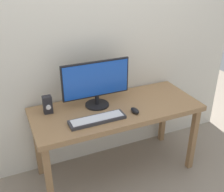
% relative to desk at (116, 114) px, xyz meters
% --- Properties ---
extents(ground_plane, '(6.00, 6.00, 0.00)m').
position_rel_desk_xyz_m(ground_plane, '(0.00, 0.00, -0.65)').
color(ground_plane, gray).
extents(wall_back, '(3.01, 0.04, 3.00)m').
position_rel_desk_xyz_m(wall_back, '(0.00, 0.35, 0.85)').
color(wall_back, silver).
rests_on(wall_back, ground_plane).
extents(desk, '(1.51, 0.63, 0.72)m').
position_rel_desk_xyz_m(desk, '(0.00, 0.00, 0.00)').
color(desk, '#936D47').
rests_on(desk, ground_plane).
extents(monitor, '(0.61, 0.21, 0.42)m').
position_rel_desk_xyz_m(monitor, '(-0.15, 0.11, 0.30)').
color(monitor, black).
rests_on(monitor, desk).
extents(keyboard_primary, '(0.47, 0.13, 0.03)m').
position_rel_desk_xyz_m(keyboard_primary, '(-0.24, -0.15, 0.09)').
color(keyboard_primary, '#333338').
rests_on(keyboard_primary, desk).
extents(mouse, '(0.07, 0.11, 0.04)m').
position_rel_desk_xyz_m(mouse, '(0.10, -0.15, 0.10)').
color(mouse, black).
rests_on(mouse, desk).
extents(audio_controller, '(0.08, 0.07, 0.16)m').
position_rel_desk_xyz_m(audio_controller, '(-0.58, 0.15, 0.15)').
color(audio_controller, '#232328').
rests_on(audio_controller, desk).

